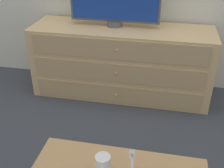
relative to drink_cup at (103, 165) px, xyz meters
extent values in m
plane|color=#383D47|center=(-0.16, 1.77, -0.50)|extent=(12.00, 12.00, 0.00)
cube|color=tan|center=(-0.17, 1.49, -0.17)|extent=(1.68, 0.50, 0.68)
cube|color=tan|center=(-0.17, 1.24, -0.39)|extent=(1.54, 0.01, 0.18)
sphere|color=tan|center=(-0.17, 1.24, -0.39)|extent=(0.02, 0.02, 0.02)
cube|color=tan|center=(-0.17, 1.24, -0.17)|extent=(1.54, 0.01, 0.18)
sphere|color=tan|center=(-0.17, 1.24, -0.17)|extent=(0.02, 0.02, 0.02)
cube|color=tan|center=(-0.17, 1.24, 0.06)|extent=(1.54, 0.01, 0.18)
sphere|color=tan|center=(-0.17, 1.24, 0.06)|extent=(0.02, 0.02, 0.02)
cylinder|color=#515156|center=(-0.24, 1.53, 0.19)|extent=(0.14, 0.14, 0.04)
cube|color=white|center=(0.14, -0.05, 0.14)|extent=(0.03, 0.02, 0.03)
cylinder|color=beige|center=(0.00, 0.00, -0.01)|extent=(0.07, 0.07, 0.06)
cylinder|color=white|center=(0.00, 0.00, 0.01)|extent=(0.07, 0.07, 0.09)
camera|label=1|loc=(0.23, -0.94, 1.00)|focal=45.00mm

